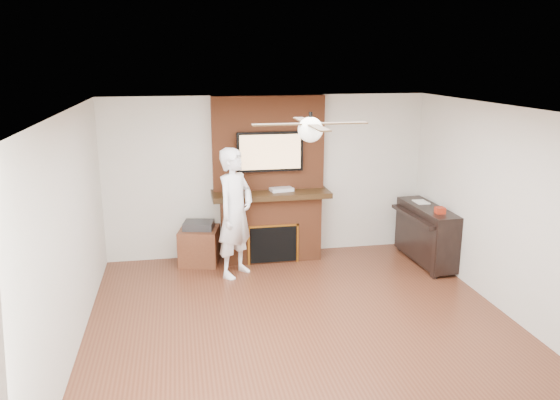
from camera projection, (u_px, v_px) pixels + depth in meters
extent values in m
cube|color=#4D2516|center=(307.00, 341.00, 6.21)|extent=(5.36, 5.86, 0.18)
cube|color=white|center=(311.00, 103.00, 5.54)|extent=(5.36, 5.86, 0.18)
cube|color=beige|center=(267.00, 175.00, 8.58)|extent=(5.36, 0.18, 2.50)
cube|color=beige|center=(424.00, 374.00, 3.18)|extent=(5.36, 0.18, 2.50)
cube|color=beige|center=(56.00, 243.00, 5.41)|extent=(0.18, 5.86, 2.50)
cube|color=beige|center=(525.00, 216.00, 6.34)|extent=(0.18, 5.86, 2.50)
cube|color=brown|center=(270.00, 227.00, 8.44)|extent=(1.50, 0.50, 1.00)
cube|color=black|center=(271.00, 194.00, 8.28)|extent=(1.78, 0.64, 0.08)
cube|color=brown|center=(268.00, 143.00, 8.26)|extent=(1.70, 0.20, 1.42)
cube|color=black|center=(273.00, 244.00, 8.25)|extent=(0.70, 0.06, 0.55)
cube|color=#BF8C2D|center=(273.00, 226.00, 8.17)|extent=(0.78, 0.02, 0.03)
cube|color=#BF8C2D|center=(249.00, 246.00, 8.18)|extent=(0.03, 0.02, 0.61)
cube|color=#BF8C2D|center=(298.00, 243.00, 8.31)|extent=(0.03, 0.02, 0.61)
cube|color=black|center=(270.00, 152.00, 8.15)|extent=(1.00, 0.07, 0.60)
cube|color=#E4B378|center=(270.00, 152.00, 8.12)|extent=(0.92, 0.01, 0.52)
cylinder|color=black|center=(311.00, 119.00, 5.58)|extent=(0.04, 0.04, 0.14)
sphere|color=white|center=(310.00, 130.00, 5.61)|extent=(0.26, 0.26, 0.26)
cube|color=black|center=(341.00, 123.00, 5.65)|extent=(0.55, 0.11, 0.01)
cube|color=black|center=(303.00, 120.00, 5.91)|extent=(0.11, 0.55, 0.01)
cube|color=black|center=(279.00, 124.00, 5.53)|extent=(0.55, 0.11, 0.01)
cube|color=black|center=(319.00, 128.00, 5.28)|extent=(0.11, 0.55, 0.01)
imported|color=white|center=(235.00, 213.00, 7.67)|extent=(0.79, 0.81, 1.85)
cube|color=#542918|center=(199.00, 246.00, 8.29)|extent=(0.67, 0.67, 0.54)
cube|color=#2C2C2E|center=(199.00, 225.00, 8.20)|extent=(0.50, 0.43, 0.11)
cube|color=black|center=(427.00, 233.00, 8.25)|extent=(0.45, 1.36, 0.83)
cube|color=black|center=(435.00, 254.00, 7.68)|extent=(0.06, 0.10, 0.73)
cube|color=black|center=(401.00, 228.00, 8.82)|extent=(0.06, 0.10, 0.73)
cube|color=black|center=(414.00, 216.00, 8.14)|extent=(0.19, 1.25, 0.05)
cube|color=silver|center=(421.00, 202.00, 8.39)|extent=(0.19, 0.26, 0.01)
cube|color=#A02713|center=(440.00, 210.00, 7.79)|extent=(0.12, 0.12, 0.09)
cube|color=silver|center=(281.00, 189.00, 8.27)|extent=(0.37, 0.25, 0.05)
cylinder|color=orange|center=(265.00, 257.00, 8.42)|extent=(0.06, 0.06, 0.12)
cylinder|color=#3C8033|center=(273.00, 258.00, 8.44)|extent=(0.07, 0.07, 0.08)
cylinder|color=#F2E5C1|center=(279.00, 257.00, 8.42)|extent=(0.09, 0.09, 0.11)
cylinder|color=#34439D|center=(286.00, 258.00, 8.43)|extent=(0.06, 0.06, 0.07)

